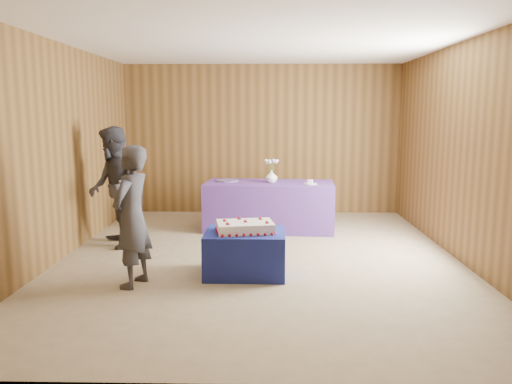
{
  "coord_description": "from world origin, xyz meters",
  "views": [
    {
      "loc": [
        0.1,
        -6.14,
        1.82
      ],
      "look_at": [
        -0.04,
        0.1,
        0.84
      ],
      "focal_mm": 35.0,
      "sensor_mm": 36.0,
      "label": 1
    }
  ],
  "objects_px": {
    "sheet_cake": "(245,227)",
    "vase": "(271,176)",
    "cake_table": "(245,253)",
    "guest_right": "(114,187)",
    "serving_table": "(269,206)",
    "guest_left": "(132,217)"
  },
  "relations": [
    {
      "from": "cake_table",
      "to": "guest_right",
      "type": "bearing_deg",
      "value": 148.53
    },
    {
      "from": "vase",
      "to": "guest_right",
      "type": "height_order",
      "value": "guest_right"
    },
    {
      "from": "cake_table",
      "to": "vase",
      "type": "height_order",
      "value": "vase"
    },
    {
      "from": "cake_table",
      "to": "vase",
      "type": "xyz_separation_m",
      "value": [
        0.32,
        2.26,
        0.6
      ]
    },
    {
      "from": "vase",
      "to": "serving_table",
      "type": "bearing_deg",
      "value": -178.43
    },
    {
      "from": "serving_table",
      "to": "guest_left",
      "type": "distance_m",
      "value": 3.06
    },
    {
      "from": "guest_left",
      "to": "guest_right",
      "type": "relative_size",
      "value": 0.91
    },
    {
      "from": "cake_table",
      "to": "guest_right",
      "type": "relative_size",
      "value": 0.54
    },
    {
      "from": "guest_right",
      "to": "cake_table",
      "type": "bearing_deg",
      "value": 31.84
    },
    {
      "from": "sheet_cake",
      "to": "vase",
      "type": "xyz_separation_m",
      "value": [
        0.32,
        2.28,
        0.29
      ]
    },
    {
      "from": "sheet_cake",
      "to": "guest_left",
      "type": "distance_m",
      "value": 1.25
    },
    {
      "from": "serving_table",
      "to": "guest_left",
      "type": "bearing_deg",
      "value": -114.45
    },
    {
      "from": "cake_table",
      "to": "sheet_cake",
      "type": "bearing_deg",
      "value": -86.92
    },
    {
      "from": "serving_table",
      "to": "sheet_cake",
      "type": "bearing_deg",
      "value": -92.99
    },
    {
      "from": "guest_left",
      "to": "serving_table",
      "type": "bearing_deg",
      "value": 167.04
    },
    {
      "from": "vase",
      "to": "guest_right",
      "type": "relative_size",
      "value": 0.12
    },
    {
      "from": "vase",
      "to": "cake_table",
      "type": "bearing_deg",
      "value": -97.94
    },
    {
      "from": "guest_right",
      "to": "vase",
      "type": "bearing_deg",
      "value": 91.18
    },
    {
      "from": "cake_table",
      "to": "guest_right",
      "type": "xyz_separation_m",
      "value": [
        -1.84,
        1.17,
        0.58
      ]
    },
    {
      "from": "serving_table",
      "to": "guest_right",
      "type": "bearing_deg",
      "value": -148.6
    },
    {
      "from": "sheet_cake",
      "to": "guest_left",
      "type": "relative_size",
      "value": 0.48
    },
    {
      "from": "guest_right",
      "to": "serving_table",
      "type": "bearing_deg",
      "value": 91.49
    }
  ]
}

